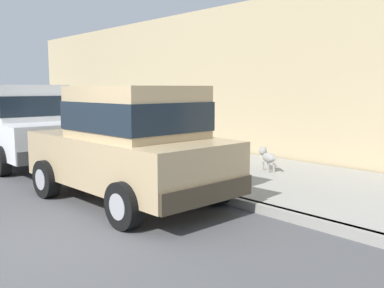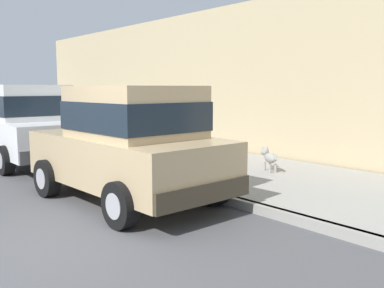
% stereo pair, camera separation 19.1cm
% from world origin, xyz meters
% --- Properties ---
extents(ground_plane, '(80.00, 80.00, 0.00)m').
position_xyz_m(ground_plane, '(0.00, 0.00, 0.00)').
color(ground_plane, '#4C4C4F').
extents(curb, '(0.16, 64.00, 0.14)m').
position_xyz_m(curb, '(3.20, 0.00, 0.07)').
color(curb, gray).
rests_on(curb, ground).
extents(sidewalk, '(3.60, 64.00, 0.14)m').
position_xyz_m(sidewalk, '(5.00, 0.00, 0.07)').
color(sidewalk, '#99968E').
rests_on(sidewalk, ground).
extents(car_tan_hatchback, '(2.06, 3.86, 1.88)m').
position_xyz_m(car_tan_hatchback, '(2.08, 1.01, 0.98)').
color(car_tan_hatchback, tan).
rests_on(car_tan_hatchback, ground).
extents(car_white_sedan, '(2.07, 4.61, 1.92)m').
position_xyz_m(car_white_sedan, '(2.10, 5.93, 0.98)').
color(car_white_sedan, white).
rests_on(car_white_sedan, ground).
extents(dog_grey, '(0.41, 0.70, 0.49)m').
position_xyz_m(dog_grey, '(5.31, 0.82, 0.43)').
color(dog_grey, '#999691').
rests_on(dog_grey, sidewalk).
extents(building_facade, '(0.50, 20.00, 4.06)m').
position_xyz_m(building_facade, '(7.10, 5.26, 2.03)').
color(building_facade, tan).
rests_on(building_facade, ground).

